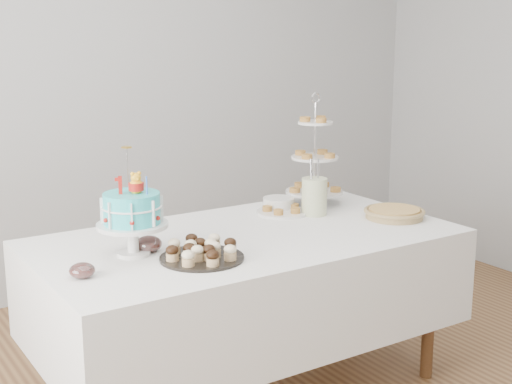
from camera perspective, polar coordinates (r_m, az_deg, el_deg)
walls at (r=2.90m, az=2.40°, el=6.19°), size 5.04×4.04×2.70m
table at (r=3.33m, az=-0.73°, el=-7.24°), size 1.92×1.02×0.77m
birthday_cake at (r=2.98m, az=-9.84°, el=-2.75°), size 0.30×0.30×0.45m
cupcake_tray at (r=2.92m, az=-4.36°, el=-4.67°), size 0.35×0.35×0.08m
pie at (r=3.62m, az=11.01°, el=-1.63°), size 0.30×0.30×0.05m
tiered_stand at (r=3.81m, az=4.72°, el=2.72°), size 0.31×0.31×0.60m
plate_stack at (r=3.71m, az=1.83°, el=-0.94°), size 0.16×0.16×0.06m
pastry_plate at (r=3.64m, az=2.13°, el=-1.46°), size 0.27×0.27×0.04m
jam_bowl_a at (r=2.78m, az=-13.74°, el=-6.14°), size 0.10×0.10×0.06m
jam_bowl_b at (r=3.05m, az=-8.59°, el=-4.15°), size 0.11×0.11×0.07m
utensil_pitcher at (r=3.61m, az=4.69°, el=-0.23°), size 0.13×0.13×0.29m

